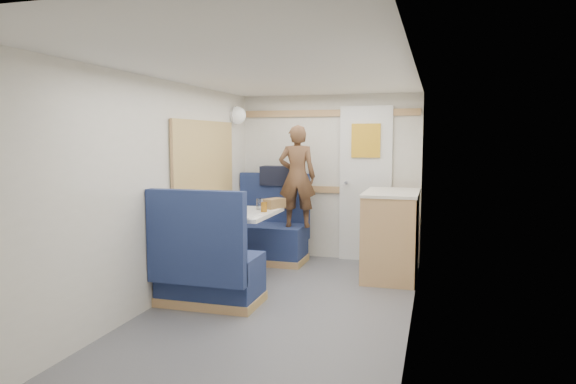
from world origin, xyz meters
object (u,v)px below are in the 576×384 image
(cheese_block, at_px, (236,210))
(duffel_bag, at_px, (281,176))
(bench_far, at_px, (269,236))
(pepper_grinder, at_px, (238,207))
(dome_light, at_px, (237,115))
(tumbler_mid, at_px, (236,203))
(tray, at_px, (243,216))
(bread_loaf, at_px, (274,203))
(tumbler_right, at_px, (260,204))
(bench_near, at_px, (208,272))
(beer_glass, at_px, (264,207))
(wine_glass, at_px, (231,202))
(tumbler_left, at_px, (221,208))
(person, at_px, (297,176))
(salt_grinder, at_px, (245,208))
(galley_counter, at_px, (391,234))
(dinette_table, at_px, (243,226))
(orange_fruit, at_px, (240,210))

(cheese_block, bearing_deg, duffel_bag, 86.03)
(bench_far, xyz_separation_m, pepper_grinder, (-0.05, -0.87, 0.46))
(dome_light, relative_size, tumbler_mid, 1.76)
(tray, distance_m, bread_loaf, 0.69)
(tray, bearing_deg, cheese_block, 127.03)
(dome_light, relative_size, tumbler_right, 1.74)
(bench_near, relative_size, tumbler_mid, 9.25)
(cheese_block, distance_m, bread_loaf, 0.54)
(bench_near, relative_size, beer_glass, 10.43)
(tray, relative_size, bread_loaf, 1.30)
(wine_glass, distance_m, tumbler_left, 0.12)
(duffel_bag, relative_size, cheese_block, 4.88)
(person, xyz_separation_m, tumbler_right, (-0.27, -0.55, -0.26))
(wine_glass, xyz_separation_m, tumbler_right, (0.16, 0.40, -0.07))
(tray, bearing_deg, salt_grinder, 108.66)
(galley_counter, height_order, wine_glass, galley_counter)
(galley_counter, relative_size, beer_glass, 9.14)
(salt_grinder, bearing_deg, bread_loaf, 62.65)
(dinette_table, bearing_deg, pepper_grinder, -170.79)
(galley_counter, distance_m, pepper_grinder, 1.64)
(dome_light, distance_m, duffel_bag, 0.91)
(wine_glass, distance_m, beer_glass, 0.36)
(salt_grinder, xyz_separation_m, bread_loaf, (0.19, 0.38, 0.01))
(beer_glass, bearing_deg, pepper_grinder, -167.80)
(person, xyz_separation_m, orange_fruit, (-0.30, -1.04, -0.26))
(galley_counter, distance_m, duffel_bag, 1.60)
(duffel_bag, xyz_separation_m, salt_grinder, (-0.04, -1.15, -0.25))
(cheese_block, bearing_deg, tray, -52.97)
(cheese_block, bearing_deg, tumbler_right, 71.86)
(bench_near, distance_m, cheese_block, 0.86)
(tumbler_right, bearing_deg, beer_glass, -58.09)
(tumbler_mid, bearing_deg, galley_counter, 10.22)
(orange_fruit, xyz_separation_m, pepper_grinder, (-0.12, 0.25, -0.01))
(galley_counter, height_order, salt_grinder, galley_counter)
(orange_fruit, distance_m, cheese_block, 0.15)
(tray, height_order, tumbler_mid, tumbler_mid)
(duffel_bag, distance_m, salt_grinder, 1.17)
(bench_far, distance_m, person, 0.83)
(beer_glass, bearing_deg, orange_fruit, -114.86)
(wine_glass, relative_size, salt_grinder, 1.87)
(dinette_table, distance_m, tumbler_right, 0.33)
(tumbler_right, bearing_deg, orange_fruit, -93.94)
(person, relative_size, duffel_bag, 2.41)
(beer_glass, bearing_deg, cheese_block, -140.64)
(dome_light, bearing_deg, bench_far, 2.12)
(bench_far, relative_size, wine_glass, 6.25)
(dome_light, bearing_deg, dinette_table, -65.35)
(tray, bearing_deg, wine_glass, 139.60)
(person, bearing_deg, duffel_bag, -58.05)
(tumbler_left, xyz_separation_m, bread_loaf, (0.37, 0.58, -0.01))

